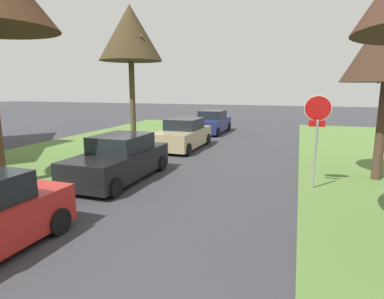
# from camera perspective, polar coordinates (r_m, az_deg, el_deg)

# --- Properties ---
(stop_sign_far) EXTENTS (0.81, 0.63, 2.93)m
(stop_sign_far) POSITION_cam_1_polar(r_m,az_deg,el_deg) (10.64, 21.19, 4.56)
(stop_sign_far) COLOR #9EA0A5
(stop_sign_far) RESTS_ON grass_verge_right
(street_tree_left_mid_b) EXTENTS (3.31, 3.31, 7.34)m
(street_tree_left_mid_b) POSITION_cam_1_polar(r_m,az_deg,el_deg) (18.10, -10.84, 19.42)
(street_tree_left_mid_b) COLOR #4D4129
(street_tree_left_mid_b) RESTS_ON grass_verge_left
(parked_sedan_black) EXTENTS (2.01, 4.43, 1.57)m
(parked_sedan_black) POSITION_cam_1_polar(r_m,az_deg,el_deg) (11.56, -12.70, -1.72)
(parked_sedan_black) COLOR black
(parked_sedan_black) RESTS_ON ground
(parked_sedan_tan) EXTENTS (2.01, 4.43, 1.57)m
(parked_sedan_tan) POSITION_cam_1_polar(r_m,az_deg,el_deg) (17.11, -1.55, 2.61)
(parked_sedan_tan) COLOR tan
(parked_sedan_tan) RESTS_ON ground
(parked_sedan_navy) EXTENTS (2.01, 4.43, 1.57)m
(parked_sedan_navy) POSITION_cam_1_polar(r_m,az_deg,el_deg) (23.08, 3.52, 4.76)
(parked_sedan_navy) COLOR navy
(parked_sedan_navy) RESTS_ON ground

